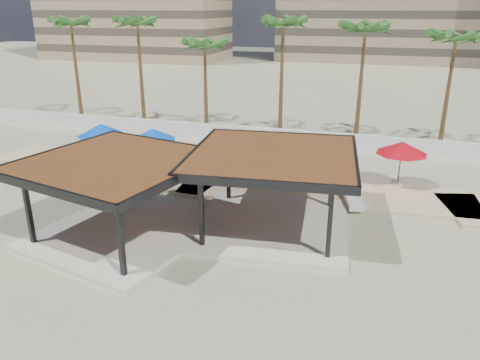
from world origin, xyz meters
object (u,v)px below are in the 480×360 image
Objects in this scene: pavilion_central at (273,184)px; pavilion_west at (117,191)px; umbrella_a at (101,130)px; umbrella_c at (402,148)px; lounger_a at (181,175)px; lounger_b at (353,199)px.

pavilion_west is (-6.29, -2.81, -0.03)m from pavilion_central.
umbrella_a is (-5.91, 8.18, 0.32)m from pavilion_west.
lounger_a is (-12.30, -2.42, -2.00)m from umbrella_c.
pavilion_central is 0.92× the size of pavilion_west.
pavilion_west is at bearing -54.15° from umbrella_a.
pavilion_central is at bearing -107.59° from lounger_a.
pavilion_central is 13.34m from umbrella_a.
lounger_a is at bearing 105.47° from pavilion_west.
pavilion_central reaches higher than lounger_a.
umbrella_c is at bearing -48.46° from lounger_b.
umbrella_c is (5.73, 6.99, 0.18)m from pavilion_central.
pavilion_west is at bearing -160.58° from lounger_a.
umbrella_a is at bearing 150.73° from pavilion_central.
lounger_b is at bearing -6.31° from umbrella_a.
umbrella_c is at bearing 45.15° from pavilion_central.
pavilion_central is 6.89m from pavilion_west.
lounger_b is at bearing -78.07° from lounger_a.
pavilion_west is 15.51m from umbrella_c.
pavilion_west is 2.31× the size of umbrella_a.
umbrella_a is at bearing -174.85° from umbrella_c.
pavilion_central is 9.04m from umbrella_c.
umbrella_a is at bearing 69.28° from lounger_b.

